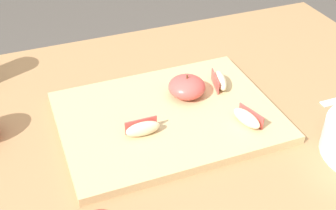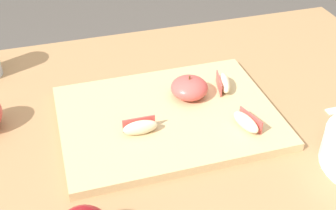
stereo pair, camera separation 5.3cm
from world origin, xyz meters
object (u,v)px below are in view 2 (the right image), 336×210
at_px(apple_half_skin_up, 189,88).
at_px(apple_wedge_middle, 224,83).
at_px(cutting_board, 168,117).
at_px(apple_wedge_left, 140,127).
at_px(apple_wedge_right, 246,122).

height_order(apple_half_skin_up, apple_wedge_middle, apple_half_skin_up).
bearing_deg(apple_half_skin_up, cutting_board, -143.34).
distance_m(cutting_board, apple_half_skin_up, 0.08).
height_order(cutting_board, apple_half_skin_up, apple_half_skin_up).
relative_size(apple_half_skin_up, apple_wedge_middle, 1.12).
bearing_deg(apple_wedge_left, apple_wedge_right, -12.20).
xyz_separation_m(apple_half_skin_up, apple_wedge_middle, (0.08, 0.01, -0.01)).
bearing_deg(cutting_board, apple_wedge_middle, 19.48).
distance_m(cutting_board, apple_wedge_middle, 0.15).
bearing_deg(apple_wedge_left, apple_wedge_middle, 24.28).
relative_size(cutting_board, apple_wedge_left, 6.45).
bearing_deg(apple_wedge_middle, apple_wedge_right, -94.39).
xyz_separation_m(apple_wedge_right, apple_wedge_left, (-0.19, 0.04, 0.00)).
distance_m(apple_half_skin_up, apple_wedge_right, 0.14).
bearing_deg(apple_wedge_right, apple_wedge_left, 167.80).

